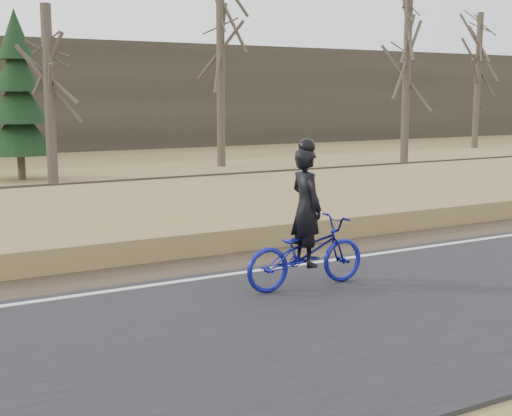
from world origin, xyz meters
TOP-DOWN VIEW (x-y plane):
  - ground at (0.00, 0.00)m, footprint 120.00×120.00m
  - edge_line at (0.00, 0.20)m, footprint 120.00×0.12m
  - shoulder at (0.00, 1.20)m, footprint 120.00×1.60m
  - embankment at (0.00, 4.20)m, footprint 120.00×5.00m
  - ballast at (0.00, 8.00)m, footprint 120.00×3.00m
  - railroad at (0.00, 8.00)m, footprint 120.00×2.40m
  - treeline_backdrop at (0.00, 30.00)m, footprint 120.00×4.00m
  - cyclist at (-3.31, -1.07)m, footprint 2.10×0.76m
  - bare_tree_near_left at (-3.39, 14.39)m, footprint 0.36×0.36m
  - bare_tree_center at (4.56, 17.28)m, footprint 0.36×0.36m
  - bare_tree_right at (12.08, 14.11)m, footprint 0.36×0.36m
  - bare_tree_far_right at (22.46, 19.77)m, footprint 0.36×0.36m
  - conifer at (-3.99, 16.50)m, footprint 2.60×2.60m

SIDE VIEW (x-z plane):
  - ground at x=0.00m, z-range 0.00..0.00m
  - shoulder at x=0.00m, z-range 0.00..0.04m
  - edge_line at x=0.00m, z-range 0.06..0.07m
  - embankment at x=0.00m, z-range 0.00..0.44m
  - ballast at x=0.00m, z-range 0.00..0.45m
  - railroad at x=0.00m, z-range 0.38..0.67m
  - cyclist at x=-3.31m, z-range -0.37..1.96m
  - conifer at x=-3.99m, z-range -0.16..5.92m
  - treeline_backdrop at x=0.00m, z-range 0.00..6.00m
  - bare_tree_near_left at x=-3.39m, z-range 0.00..6.05m
  - bare_tree_far_right at x=22.46m, z-range 0.00..7.70m
  - bare_tree_right at x=12.08m, z-range 0.00..7.73m
  - bare_tree_center at x=4.56m, z-range 0.00..9.52m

